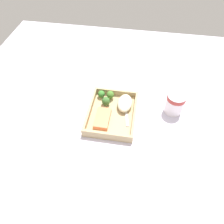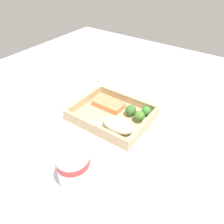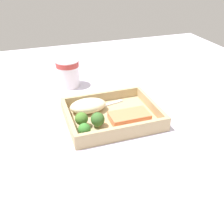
% 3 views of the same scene
% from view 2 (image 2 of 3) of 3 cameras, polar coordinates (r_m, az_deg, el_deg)
% --- Properties ---
extents(ground_plane, '(1.60, 1.60, 0.02)m').
position_cam_2_polar(ground_plane, '(0.81, 0.00, -2.07)').
color(ground_plane, silver).
extents(takeout_tray, '(0.27, 0.22, 0.01)m').
position_cam_2_polar(takeout_tray, '(0.80, 0.00, -1.19)').
color(takeout_tray, tan).
rests_on(takeout_tray, ground_plane).
extents(tray_rim, '(0.27, 0.22, 0.03)m').
position_cam_2_polar(tray_rim, '(0.79, 0.00, 0.03)').
color(tray_rim, tan).
rests_on(tray_rim, takeout_tray).
extents(salmon_fillet, '(0.12, 0.06, 0.02)m').
position_cam_2_polar(salmon_fillet, '(0.83, -0.92, 2.05)').
color(salmon_fillet, '#F17E52').
rests_on(salmon_fillet, takeout_tray).
extents(mashed_potatoes, '(0.11, 0.07, 0.04)m').
position_cam_2_polar(mashed_potatoes, '(0.73, 1.56, -3.40)').
color(mashed_potatoes, beige).
rests_on(mashed_potatoes, takeout_tray).
extents(broccoli_floret_1, '(0.04, 0.04, 0.04)m').
position_cam_2_polar(broccoli_floret_1, '(0.78, 4.93, 0.44)').
color(broccoli_floret_1, '#819655').
rests_on(broccoli_floret_1, takeout_tray).
extents(broccoli_floret_2, '(0.04, 0.04, 0.04)m').
position_cam_2_polar(broccoli_floret_2, '(0.76, 7.18, -1.07)').
color(broccoli_floret_2, '#7A9C4F').
rests_on(broccoli_floret_2, takeout_tray).
extents(broccoli_floret_3, '(0.03, 0.03, 0.04)m').
position_cam_2_polar(broccoli_floret_3, '(0.79, 8.91, 0.23)').
color(broccoli_floret_3, '#89A759').
rests_on(broccoli_floret_3, takeout_tray).
extents(fork, '(0.16, 0.05, 0.00)m').
position_cam_2_polar(fork, '(0.74, -1.04, -3.88)').
color(fork, silver).
rests_on(fork, takeout_tray).
extents(paper_cup, '(0.09, 0.09, 0.10)m').
position_cam_2_polar(paper_cup, '(0.58, -9.94, -14.41)').
color(paper_cup, white).
rests_on(paper_cup, ground_plane).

